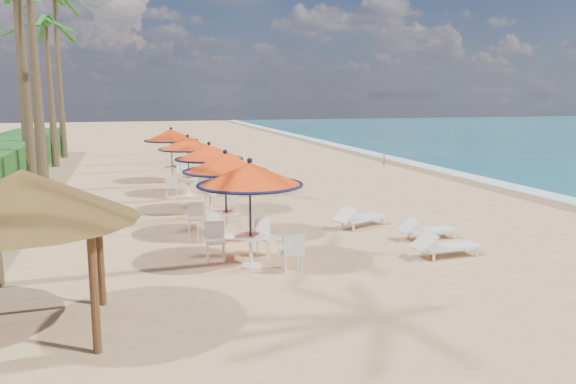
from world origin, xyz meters
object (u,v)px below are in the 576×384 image
(station_0, at_px, (251,187))
(station_2, at_px, (210,159))
(lounger_near, at_px, (444,246))
(lounger_far, at_px, (359,217))
(station_1, at_px, (224,174))
(station_3, at_px, (187,151))
(station_4, at_px, (173,140))
(lounger_mid, at_px, (426,229))
(palapa, at_px, (24,197))

(station_0, bearing_deg, station_2, 90.17)
(lounger_near, height_order, lounger_far, lounger_far)
(station_1, distance_m, station_3, 7.49)
(station_4, height_order, lounger_far, station_4)
(lounger_far, bearing_deg, station_3, 98.42)
(station_1, xyz_separation_m, lounger_near, (5.05, -3.57, -1.58))
(station_2, height_order, lounger_mid, station_2)
(station_4, distance_m, lounger_near, 15.90)
(station_3, relative_size, station_4, 0.96)
(station_0, height_order, lounger_far, station_0)
(palapa, bearing_deg, lounger_near, 13.08)
(station_0, distance_m, station_2, 6.69)
(station_3, distance_m, lounger_mid, 11.09)
(station_4, bearing_deg, lounger_far, -66.45)
(station_0, relative_size, station_2, 1.06)
(station_0, relative_size, lounger_far, 1.31)
(station_4, relative_size, lounger_mid, 1.47)
(station_2, distance_m, lounger_near, 8.95)
(lounger_far, bearing_deg, lounger_near, -100.90)
(station_1, height_order, lounger_near, station_1)
(station_2, xyz_separation_m, lounger_far, (4.11, -3.64, -1.59))
(station_4, bearing_deg, palapa, -102.52)
(station_3, height_order, lounger_near, station_3)
(station_4, relative_size, palapa, 0.70)
(station_1, bearing_deg, palapa, -127.12)
(station_2, bearing_deg, station_0, -89.83)
(station_3, distance_m, station_4, 3.73)
(lounger_near, bearing_deg, lounger_mid, 70.32)
(lounger_mid, bearing_deg, station_4, 111.24)
(lounger_mid, xyz_separation_m, palapa, (-9.89, -3.94, 2.14))
(lounger_mid, bearing_deg, station_1, 157.89)
(station_2, height_order, lounger_far, station_2)
(station_4, bearing_deg, station_0, -87.00)
(station_3, bearing_deg, lounger_far, -58.32)
(station_0, xyz_separation_m, station_3, (-0.46, 10.42, -0.09))
(lounger_mid, height_order, lounger_far, lounger_far)
(station_2, distance_m, station_4, 7.49)
(station_3, height_order, lounger_far, station_3)
(station_0, bearing_deg, station_3, 92.52)
(station_1, distance_m, station_4, 11.21)
(station_2, relative_size, lounger_near, 1.34)
(station_4, distance_m, palapa, 17.37)
(station_3, xyz_separation_m, lounger_far, (4.55, -7.38, -1.53))
(station_0, relative_size, station_3, 1.05)
(station_4, xyz_separation_m, lounger_near, (5.64, -14.76, -1.71))
(station_3, distance_m, lounger_far, 8.80)
(lounger_mid, distance_m, lounger_far, 2.31)
(station_1, xyz_separation_m, lounger_mid, (5.54, -1.81, -1.59))
(station_0, xyz_separation_m, palapa, (-4.51, -2.81, 0.49))
(lounger_near, bearing_deg, lounger_far, 98.17)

